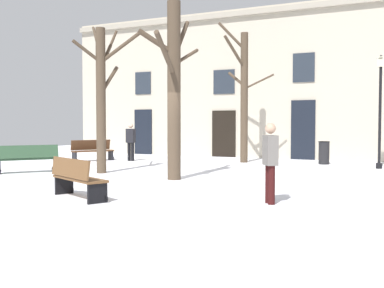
# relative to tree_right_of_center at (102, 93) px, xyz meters

# --- Properties ---
(ground_plane) EXTENTS (33.17, 33.17, 0.00)m
(ground_plane) POSITION_rel_tree_right_of_center_xyz_m (2.73, -0.77, -2.62)
(ground_plane) COLOR white
(building_facade) EXTENTS (20.73, 0.60, 7.01)m
(building_facade) POSITION_rel_tree_right_of_center_xyz_m (2.73, 8.68, 0.94)
(building_facade) COLOR #BCB29E
(building_facade) RESTS_ON ground
(tree_right_of_center) EXTENTS (2.24, 1.76, 4.98)m
(tree_right_of_center) POSITION_rel_tree_right_of_center_xyz_m (0.00, 0.00, 0.00)
(tree_right_of_center) COLOR #4C3D2D
(tree_right_of_center) RESTS_ON ground
(tree_near_facade) EXTENTS (1.19, 2.84, 5.25)m
(tree_near_facade) POSITION_rel_tree_right_of_center_xyz_m (2.94, -0.56, 0.13)
(tree_near_facade) COLOR #4C3D2D
(tree_near_facade) RESTS_ON ground
(tree_left_of_center) EXTENTS (2.20, 1.65, 5.79)m
(tree_left_of_center) POSITION_rel_tree_right_of_center_xyz_m (2.78, 5.87, 0.25)
(tree_left_of_center) COLOR #4C3D2D
(tree_left_of_center) RESTS_ON ground
(streetlamp) EXTENTS (0.30, 0.30, 4.06)m
(streetlamp) POSITION_rel_tree_right_of_center_xyz_m (8.05, 5.50, -0.15)
(streetlamp) COLOR black
(streetlamp) RESTS_ON ground
(litter_bin) EXTENTS (0.45, 0.45, 0.91)m
(litter_bin) POSITION_rel_tree_right_of_center_xyz_m (5.96, 6.44, -2.16)
(litter_bin) COLOR black
(litter_bin) RESTS_ON ground
(bench_near_lamp) EXTENTS (1.55, 1.82, 0.92)m
(bench_near_lamp) POSITION_rel_tree_right_of_center_xyz_m (-2.24, -1.01, -2.14)
(bench_near_lamp) COLOR #2D4C33
(bench_near_lamp) RESTS_ON ground
(bench_back_to_back_left) EXTENTS (1.80, 1.20, 0.88)m
(bench_back_to_back_left) POSITION_rel_tree_right_of_center_xyz_m (2.65, -4.48, -2.17)
(bench_back_to_back_left) COLOR brown
(bench_back_to_back_left) RESTS_ON ground
(bench_by_litter_bin) EXTENTS (1.29, 1.82, 0.91)m
(bench_by_litter_bin) POSITION_rel_tree_right_of_center_xyz_m (-3.35, 3.79, -2.16)
(bench_by_litter_bin) COLOR #51331E
(bench_by_litter_bin) RESTS_ON ground
(person_crossing_plaza) EXTENTS (0.39, 0.23, 1.63)m
(person_crossing_plaza) POSITION_rel_tree_right_of_center_xyz_m (-1.85, 4.50, -1.72)
(person_crossing_plaza) COLOR black
(person_crossing_plaza) RESTS_ON ground
(person_strolling) EXTENTS (0.40, 0.44, 1.63)m
(person_strolling) POSITION_rel_tree_right_of_center_xyz_m (6.58, -3.28, -1.72)
(person_strolling) COLOR #350F0F
(person_strolling) RESTS_ON ground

